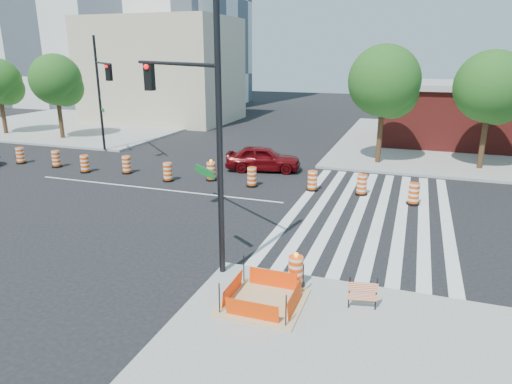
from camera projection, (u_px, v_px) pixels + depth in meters
ground at (153, 189)px, 23.54m from camera, size 120.00×120.00×0.00m
sidewalk_ne at (491, 145)px, 34.06m from camera, size 22.00×22.00×0.15m
sidewalk_nw at (92, 122)px, 45.44m from camera, size 22.00×22.00×0.15m
crosswalk_east at (370, 212)px, 20.08m from camera, size 6.75×13.50×0.01m
lane_centerline at (153, 189)px, 23.54m from camera, size 14.00×0.12×0.01m
excavation_pit at (263, 301)px, 12.51m from camera, size 2.20×2.20×0.90m
brick_storefront at (496, 115)px, 33.40m from camera, size 16.50×8.50×4.60m
beige_midrise at (163, 70)px, 45.71m from camera, size 14.00×10.00×10.00m
red_coupe at (263, 158)px, 26.91m from camera, size 4.67×2.66×1.50m
signal_pole_se at (192, 112)px, 14.29m from camera, size 4.97×3.75×8.06m
signal_pole_nw at (102, 85)px, 29.59m from camera, size 4.24×4.16×7.68m
pit_drum at (296, 272)px, 13.34m from camera, size 0.54×0.54×1.07m
barricade at (363, 292)px, 12.10m from camera, size 0.78×0.20×0.92m
tree_north_b at (57, 83)px, 35.43m from camera, size 3.93×3.93×6.68m
tree_north_c at (385, 85)px, 27.23m from camera, size 4.27×4.27×7.25m
tree_north_d at (491, 91)px, 25.84m from camera, size 4.07×4.07×6.92m
median_drum_0 at (20, 156)px, 28.73m from camera, size 0.60×0.60×1.02m
median_drum_1 at (56, 159)px, 27.80m from camera, size 0.60×0.60×1.02m
median_drum_2 at (85, 164)px, 26.59m from camera, size 0.60×0.60×1.02m
median_drum_3 at (127, 165)px, 26.38m from camera, size 0.60×0.60×1.02m
median_drum_4 at (168, 173)px, 24.78m from camera, size 0.60×0.60×1.02m
median_drum_5 at (211, 172)px, 24.92m from camera, size 0.60×0.60×1.18m
median_drum_6 at (252, 178)px, 23.79m from camera, size 0.60×0.60×1.02m
median_drum_7 at (312, 181)px, 23.09m from camera, size 0.60×0.60×1.02m
median_drum_8 at (362, 185)px, 22.39m from camera, size 0.60×0.60×1.02m
median_drum_9 at (414, 195)px, 20.96m from camera, size 0.60×0.60×1.02m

